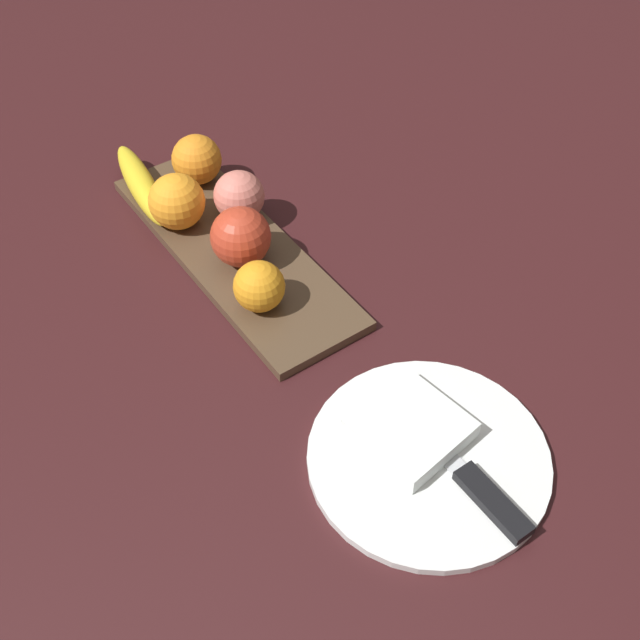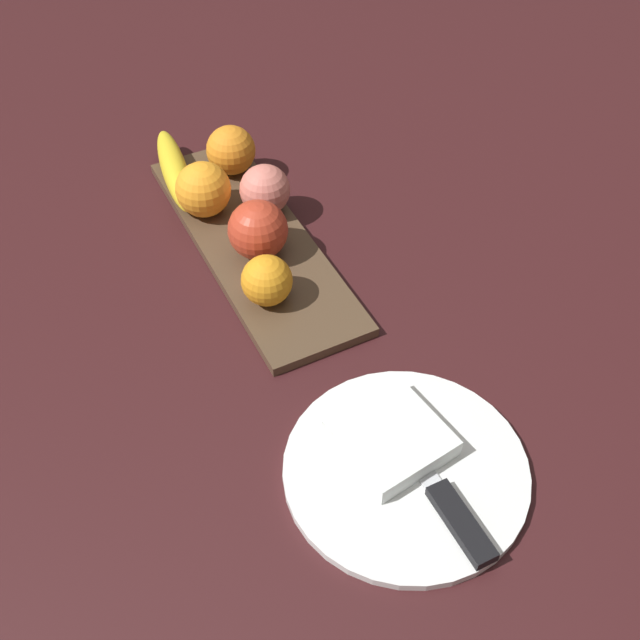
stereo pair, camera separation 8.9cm
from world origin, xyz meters
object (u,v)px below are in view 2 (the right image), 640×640
at_px(dinner_plate, 406,470).
at_px(knife, 452,511).
at_px(folded_napkin, 391,438).
at_px(banana, 175,170).
at_px(orange_center, 231,150).
at_px(peach, 265,190).
at_px(orange_near_banana, 267,280).
at_px(fruit_tray, 253,242).
at_px(orange_near_apple, 205,189).
at_px(apple, 258,230).

bearing_deg(dinner_plate, knife, -168.88).
relative_size(folded_napkin, knife, 0.57).
xyz_separation_m(banana, folded_napkin, (-0.52, -0.05, -0.01)).
height_order(orange_center, peach, orange_center).
height_order(orange_near_banana, folded_napkin, orange_near_banana).
height_order(fruit_tray, orange_near_banana, orange_near_banana).
relative_size(orange_near_apple, knife, 0.41).
distance_m(fruit_tray, knife, 0.45).
bearing_deg(orange_near_apple, knife, -175.16).
xyz_separation_m(dinner_plate, knife, (-0.06, -0.01, 0.01)).
distance_m(banana, peach, 0.15).
bearing_deg(banana, knife, 14.68).
relative_size(apple, orange_near_apple, 1.03).
relative_size(fruit_tray, banana, 2.24).
bearing_deg(orange_near_apple, dinner_plate, -176.03).
xyz_separation_m(orange_center, peach, (-0.10, -0.01, -0.00)).
relative_size(orange_center, dinner_plate, 0.28).
xyz_separation_m(orange_near_apple, orange_near_banana, (-0.19, -0.00, -0.01)).
relative_size(orange_near_apple, orange_center, 1.07).
xyz_separation_m(fruit_tray, orange_near_apple, (0.08, 0.03, 0.04)).
bearing_deg(banana, apple, 21.95).
bearing_deg(orange_near_banana, orange_center, -13.28).
distance_m(orange_near_banana, orange_center, 0.26).
height_order(peach, dinner_plate, peach).
bearing_deg(knife, fruit_tray, 1.97).
bearing_deg(apple, fruit_tray, -6.92).
relative_size(orange_center, folded_napkin, 0.68).
bearing_deg(fruit_tray, orange_center, -12.51).
bearing_deg(banana, dinner_plate, 14.02).
bearing_deg(banana, orange_near_apple, 19.11).
height_order(orange_near_apple, peach, orange_near_apple).
bearing_deg(peach, dinner_plate, 174.81).
distance_m(orange_near_apple, orange_center, 0.09).
bearing_deg(peach, folded_napkin, 174.41).
xyz_separation_m(apple, folded_napkin, (-0.33, -0.00, -0.03)).
distance_m(fruit_tray, folded_napkin, 0.35).
relative_size(orange_near_banana, knife, 0.34).
bearing_deg(folded_napkin, orange_center, -3.72).
distance_m(orange_near_apple, peach, 0.08).
xyz_separation_m(orange_center, dinner_plate, (-0.53, 0.03, -0.04)).
bearing_deg(knife, orange_near_banana, 7.11).
bearing_deg(dinner_plate, fruit_tray, 0.00).
xyz_separation_m(fruit_tray, orange_center, (0.15, -0.03, 0.04)).
bearing_deg(orange_near_banana, peach, -23.42).
distance_m(orange_near_apple, knife, 0.53).
height_order(folded_napkin, knife, folded_napkin).
bearing_deg(folded_napkin, banana, 5.19).
height_order(orange_near_banana, dinner_plate, orange_near_banana).
relative_size(peach, knife, 0.37).
height_order(banana, dinner_plate, banana).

